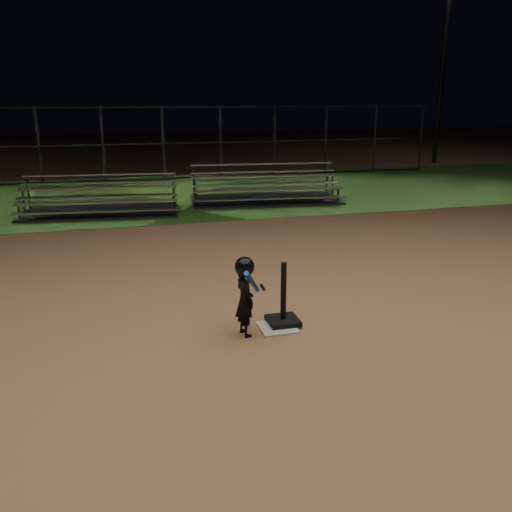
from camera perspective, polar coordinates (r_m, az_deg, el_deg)
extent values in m
plane|color=#AB754D|center=(6.66, 2.30, -7.75)|extent=(80.00, 80.00, 0.00)
cube|color=#27521A|center=(16.12, -8.57, 6.59)|extent=(60.00, 8.00, 0.01)
cube|color=beige|center=(6.65, 2.31, -7.65)|extent=(0.45, 0.45, 0.02)
cube|color=black|center=(6.75, 2.91, -6.91)|extent=(0.38, 0.38, 0.06)
cylinder|color=black|center=(6.60, 2.96, -3.75)|extent=(0.07, 0.07, 0.73)
imported|color=black|center=(6.32, -1.21, -4.78)|extent=(0.27, 0.36, 0.88)
sphere|color=black|center=(6.18, -1.24, -1.15)|extent=(0.24, 0.24, 0.24)
cylinder|color=blue|center=(6.10, -0.43, -2.78)|extent=(0.33, 0.55, 0.44)
cylinder|color=black|center=(6.29, 0.70, -3.36)|extent=(0.12, 0.18, 0.14)
cube|color=#AEAEB3|center=(13.21, -16.60, 5.53)|extent=(3.73, 0.64, 0.04)
cube|color=#AEAEB3|center=(12.98, -16.68, 4.59)|extent=(3.73, 0.64, 0.03)
cube|color=#AEAEB3|center=(13.66, -16.43, 7.01)|extent=(3.73, 0.64, 0.04)
cube|color=#AEAEB3|center=(13.44, -16.50, 6.12)|extent=(3.73, 0.64, 0.03)
cube|color=#AEAEB3|center=(14.13, -16.27, 8.39)|extent=(3.73, 0.64, 0.04)
cube|color=#AEAEB3|center=(13.90, -16.34, 7.55)|extent=(3.73, 0.64, 0.03)
cube|color=#38383D|center=(13.77, -16.22, 4.52)|extent=(3.91, 2.22, 0.06)
cube|color=silver|center=(14.26, 1.39, 7.10)|extent=(4.02, 0.65, 0.04)
cube|color=silver|center=(14.02, 1.60, 6.18)|extent=(4.02, 0.65, 0.03)
cube|color=silver|center=(14.75, 0.99, 8.52)|extent=(4.02, 0.65, 0.04)
cube|color=silver|center=(14.51, 1.19, 7.66)|extent=(4.02, 0.65, 0.03)
cube|color=silver|center=(15.26, 0.61, 9.86)|extent=(4.02, 0.65, 0.04)
cube|color=silver|center=(15.01, 0.80, 9.05)|extent=(4.02, 0.65, 0.03)
cube|color=#38383D|center=(14.86, 0.98, 6.03)|extent=(4.20, 2.36, 0.06)
cube|color=#38383D|center=(19.06, -9.71, 8.19)|extent=(20.00, 0.05, 0.05)
cube|color=#38383D|center=(18.93, -9.89, 11.78)|extent=(20.00, 0.05, 0.05)
cube|color=#38383D|center=(18.87, -10.07, 15.41)|extent=(20.00, 0.05, 0.05)
cylinder|color=#38383D|center=(19.09, -25.23, 10.52)|extent=(0.08, 0.08, 2.50)
cylinder|color=#38383D|center=(18.93, -9.89, 11.78)|extent=(0.08, 0.08, 2.50)
cylinder|color=#38383D|center=(20.05, 4.80, 12.21)|extent=(0.08, 0.08, 2.50)
cylinder|color=#38383D|center=(22.26, 17.26, 11.97)|extent=(0.08, 0.08, 2.50)
cylinder|color=#2D2D30|center=(25.01, 19.36, 18.54)|extent=(0.20, 0.20, 8.00)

